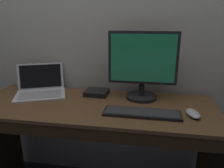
{
  "coord_description": "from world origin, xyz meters",
  "views": [
    {
      "loc": [
        0.33,
        -1.24,
        1.29
      ],
      "look_at": [
        0.12,
        0.0,
        0.9
      ],
      "focal_mm": 34.69,
      "sensor_mm": 36.0,
      "label": 1
    }
  ],
  "objects_px": {
    "wired_keyboard": "(142,113)",
    "computer_mouse": "(193,114)",
    "external_drive_box": "(97,92)",
    "external_monitor": "(143,64)",
    "laptop_silver": "(41,88)"
  },
  "relations": [
    {
      "from": "wired_keyboard",
      "to": "computer_mouse",
      "type": "relative_size",
      "value": 3.58
    },
    {
      "from": "wired_keyboard",
      "to": "computer_mouse",
      "type": "height_order",
      "value": "computer_mouse"
    },
    {
      "from": "wired_keyboard",
      "to": "external_drive_box",
      "type": "relative_size",
      "value": 2.79
    },
    {
      "from": "wired_keyboard",
      "to": "external_drive_box",
      "type": "distance_m",
      "value": 0.43
    },
    {
      "from": "external_monitor",
      "to": "computer_mouse",
      "type": "height_order",
      "value": "external_monitor"
    },
    {
      "from": "external_monitor",
      "to": "wired_keyboard",
      "type": "xyz_separation_m",
      "value": [
        0.01,
        -0.25,
        -0.23
      ]
    },
    {
      "from": "laptop_silver",
      "to": "wired_keyboard",
      "type": "xyz_separation_m",
      "value": [
        0.73,
        -0.23,
        -0.03
      ]
    },
    {
      "from": "laptop_silver",
      "to": "wired_keyboard",
      "type": "bearing_deg",
      "value": -17.34
    },
    {
      "from": "wired_keyboard",
      "to": "computer_mouse",
      "type": "bearing_deg",
      "value": 4.55
    },
    {
      "from": "laptop_silver",
      "to": "wired_keyboard",
      "type": "relative_size",
      "value": 0.95
    },
    {
      "from": "wired_keyboard",
      "to": "laptop_silver",
      "type": "bearing_deg",
      "value": 162.66
    },
    {
      "from": "computer_mouse",
      "to": "external_monitor",
      "type": "bearing_deg",
      "value": 129.54
    },
    {
      "from": "laptop_silver",
      "to": "wired_keyboard",
      "type": "height_order",
      "value": "laptop_silver"
    },
    {
      "from": "external_drive_box",
      "to": "computer_mouse",
      "type": "bearing_deg",
      "value": -22.68
    },
    {
      "from": "laptop_silver",
      "to": "computer_mouse",
      "type": "height_order",
      "value": "laptop_silver"
    }
  ]
}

